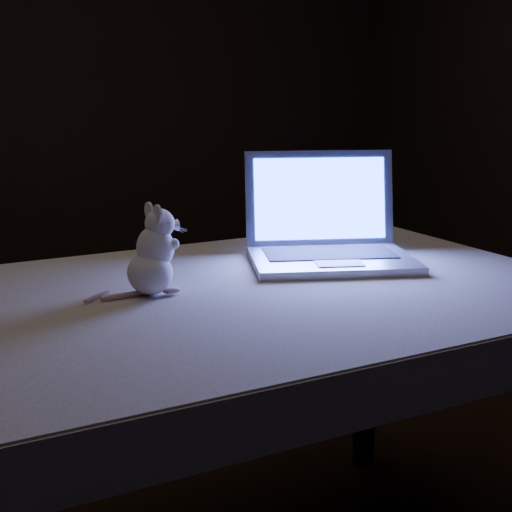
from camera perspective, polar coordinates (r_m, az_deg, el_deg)
name	(u,v)px	position (r m, az deg, el deg)	size (l,w,h in m)	color
back_wall	(26,82)	(4.52, -17.28, 12.66)	(4.50, 0.04, 2.60)	black
table	(250,443)	(1.95, -0.44, -14.19)	(1.50, 0.96, 0.80)	black
tablecloth	(225,309)	(1.83, -2.41, -4.13)	(1.62, 1.08, 0.12)	beige
laptop	(333,211)	(2.01, 5.97, 3.47)	(0.44, 0.38, 0.30)	#B6B6BB
plush_mouse	(149,250)	(1.74, -8.21, 0.45)	(0.16, 0.16, 0.21)	white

